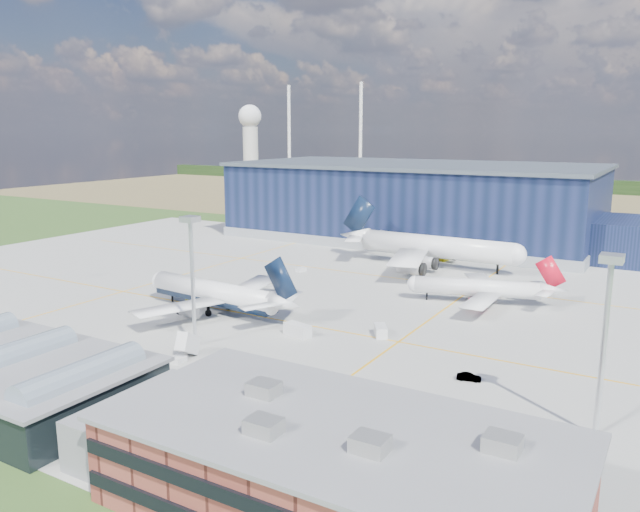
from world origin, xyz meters
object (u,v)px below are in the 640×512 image
(light_mast_center, at_px, (192,260))
(gse_van_c, at_px, (455,420))
(gse_cart_a, at_px, (301,269))
(car_a, at_px, (308,432))
(gse_tug_b, at_px, (183,388))
(airliner_navy, at_px, (213,281))
(gse_tug_c, at_px, (443,258))
(gse_tug_a, at_px, (193,300))
(airstair, at_px, (188,349))
(light_mast_east, at_px, (606,317))
(gse_van_a, at_px, (297,330))
(airliner_widebody, at_px, (436,235))
(ops_building, at_px, (337,469))
(car_b, at_px, (469,377))
(hangar, at_px, (421,205))
(airliner_red, at_px, (477,279))
(gse_van_b, at_px, (381,331))

(light_mast_center, height_order, gse_van_c, light_mast_center)
(gse_cart_a, relative_size, car_a, 0.83)
(light_mast_center, relative_size, gse_tug_b, 7.43)
(light_mast_center, xyz_separation_m, gse_tug_b, (11.90, -16.00, -14.76))
(airliner_navy, height_order, gse_tug_c, airliner_navy)
(gse_tug_a, xyz_separation_m, gse_tug_c, (31.94, 71.19, 0.00))
(light_mast_center, distance_m, airstair, 15.04)
(light_mast_east, xyz_separation_m, airliner_navy, (-75.79, 18.00, -8.72))
(gse_cart_a, bearing_deg, gse_van_a, -41.40)
(airliner_widebody, bearing_deg, gse_tug_a, -116.57)
(ops_building, height_order, car_b, ops_building)
(light_mast_east, bearing_deg, gse_van_c, -157.32)
(hangar, height_order, airliner_widebody, hangar)
(car_b, bearing_deg, airliner_navy, 68.68)
(gse_tug_b, xyz_separation_m, gse_tug_c, (0.92, 108.00, 0.07))
(airliner_red, height_order, airliner_widebody, airliner_widebody)
(airliner_navy, bearing_deg, gse_cart_a, -78.33)
(hangar, height_order, car_b, hangar)
(light_mast_east, height_order, car_b, light_mast_east)
(airliner_red, height_order, gse_van_c, airliner_red)
(light_mast_center, relative_size, gse_tug_c, 6.82)
(gse_tug_a, bearing_deg, airliner_navy, -41.22)
(hangar, distance_m, light_mast_center, 125.07)
(hangar, relative_size, airliner_navy, 3.52)
(airliner_red, bearing_deg, gse_van_a, 44.76)
(airliner_widebody, relative_size, gse_tug_a, 15.58)
(hangar, relative_size, gse_van_b, 32.41)
(car_a, bearing_deg, gse_tug_a, 39.56)
(airliner_navy, relative_size, gse_van_c, 9.21)
(airliner_red, relative_size, gse_van_b, 7.61)
(airliner_red, height_order, gse_cart_a, airliner_red)
(airliner_red, distance_m, car_b, 44.71)
(gse_van_c, bearing_deg, car_b, -5.96)
(gse_van_c, bearing_deg, gse_tug_b, 86.99)
(gse_van_b, relative_size, airstair, 0.91)
(airstair, distance_m, car_b, 45.50)
(car_a, bearing_deg, light_mast_center, 47.89)
(airliner_red, distance_m, gse_tug_b, 71.79)
(airliner_navy, distance_m, gse_van_b, 37.20)
(gse_tug_b, bearing_deg, gse_van_c, 29.22)
(gse_cart_a, xyz_separation_m, gse_tug_c, (28.20, 32.69, 0.16))
(airliner_navy, distance_m, airstair, 27.31)
(gse_van_b, distance_m, gse_tug_c, 71.88)
(gse_tug_a, xyz_separation_m, gse_tug_b, (31.01, -36.81, -0.07))
(gse_van_c, height_order, car_a, gse_van_c)
(airliner_red, height_order, gse_van_a, airliner_red)
(airliner_widebody, distance_m, gse_tug_b, 99.00)
(hangar, height_order, ops_building, hangar)
(light_mast_east, xyz_separation_m, gse_tug_a, (-84.11, 20.81, -14.70))
(light_mast_east, height_order, gse_tug_a, light_mast_east)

